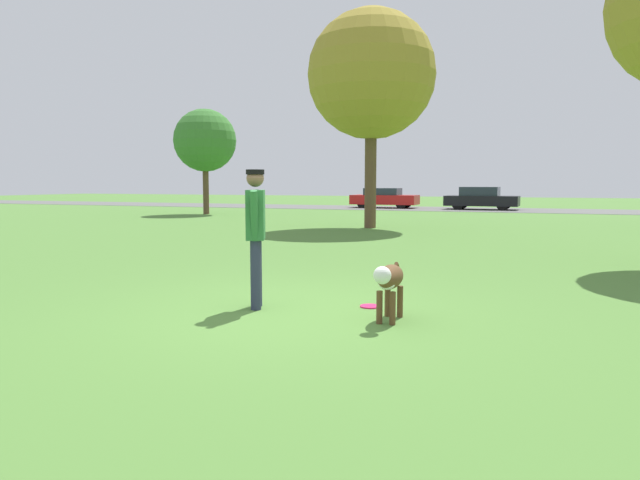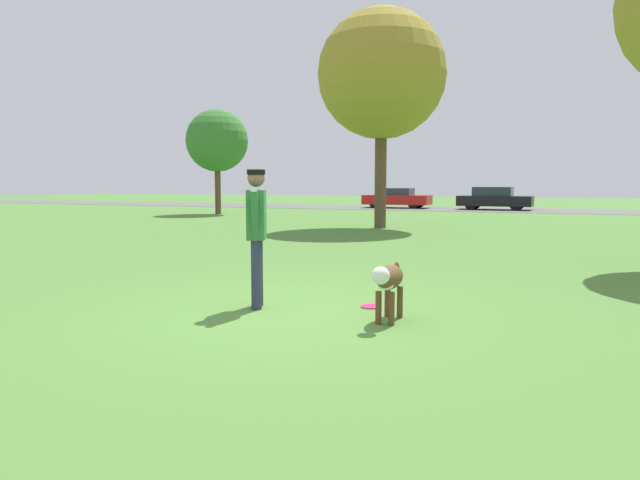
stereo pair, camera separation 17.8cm
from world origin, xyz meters
The scene contains 9 objects.
ground_plane centered at (0.00, 0.00, 0.00)m, with size 120.00×120.00×0.00m, color #4C7A33.
far_road_strip centered at (0.00, 28.54, 0.01)m, with size 120.00×6.00×0.01m.
person centered at (-0.37, 0.07, 1.04)m, with size 0.36×0.64×1.75m.
dog centered at (1.38, -0.02, 0.48)m, with size 0.28×0.97×0.68m.
frisbee centered at (0.96, 0.63, 0.01)m, with size 0.26×0.26×0.02m.
tree_far_left centered at (-12.86, 18.55, 3.68)m, with size 3.12×3.12×5.26m.
tree_mid_center centered at (-2.65, 13.06, 5.27)m, with size 4.42×4.42×7.51m.
parked_car_red centered at (-6.31, 28.87, 0.63)m, with size 4.14×1.83×1.25m.
parked_car_black centered at (-0.35, 28.66, 0.66)m, with size 4.27×1.97×1.34m.
Camera 1 is at (2.96, -6.28, 1.58)m, focal length 32.00 mm.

